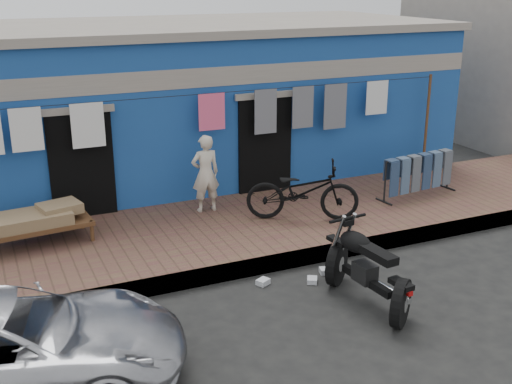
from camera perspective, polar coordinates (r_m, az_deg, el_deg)
name	(u,v)px	position (r m, az deg, el deg)	size (l,w,h in m)	color
ground	(318,319)	(8.66, 5.53, -11.14)	(80.00, 80.00, 0.00)	black
sidewalk	(232,231)	(11.04, -2.13, -3.53)	(28.00, 3.00, 0.25)	brown
curb	(268,264)	(9.82, 1.08, -6.45)	(28.00, 0.10, 0.25)	gray
building	(162,102)	(14.24, -8.33, 7.92)	(12.20, 5.20, 3.36)	#1B458F
clothesline	(184,123)	(11.54, -6.39, 6.15)	(10.06, 0.06, 2.10)	brown
car	(3,345)	(7.53, -21.60, -12.52)	(1.81, 3.98, 1.12)	silver
seated_person	(205,173)	(11.45, -4.52, 1.66)	(0.51, 0.34, 1.41)	beige
bicycle	(303,185)	(11.08, 4.17, 0.64)	(0.68, 1.93, 1.25)	black
motorcycle	(368,266)	(8.87, 9.89, -6.54)	(0.77, 1.77, 1.12)	black
charpoy	(39,227)	(10.70, -18.74, -2.93)	(1.77, 0.97, 0.57)	brown
jeans_rack	(418,174)	(12.71, 14.20, 1.52)	(1.78, 0.55, 0.84)	black
litter_a	(263,282)	(9.48, 0.63, -7.99)	(0.18, 0.14, 0.08)	silver
litter_b	(324,271)	(9.86, 6.05, -6.99)	(0.16, 0.12, 0.08)	silver
litter_c	(312,280)	(9.57, 5.01, -7.81)	(0.18, 0.14, 0.07)	silver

